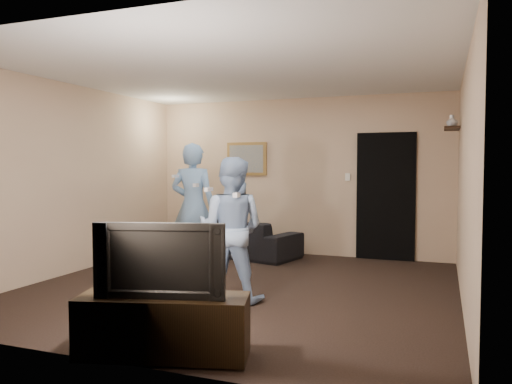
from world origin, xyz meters
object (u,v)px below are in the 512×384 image
at_px(wii_player_left, 193,206).
at_px(wii_player_right, 231,229).
at_px(television, 163,259).
at_px(sofa, 238,237).
at_px(tv_console, 163,326).

bearing_deg(wii_player_left, wii_player_right, -49.36).
relative_size(television, wii_player_left, 0.55).
xyz_separation_m(sofa, wii_player_left, (-0.20, -1.19, 0.60)).
relative_size(sofa, wii_player_left, 1.14).
bearing_deg(tv_console, television, -15.40).
xyz_separation_m(tv_console, television, (0.00, 0.00, 0.52)).
height_order(television, wii_player_right, wii_player_right).
bearing_deg(television, wii_player_right, 80.30).
relative_size(sofa, tv_console, 1.58).
xyz_separation_m(sofa, wii_player_right, (1.00, -2.58, 0.49)).
distance_m(sofa, wii_player_right, 2.81).
bearing_deg(wii_player_left, tv_console, -66.16).
height_order(television, wii_player_left, wii_player_left).
bearing_deg(television, tv_console, 164.60).
bearing_deg(wii_player_right, sofa, 111.09).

